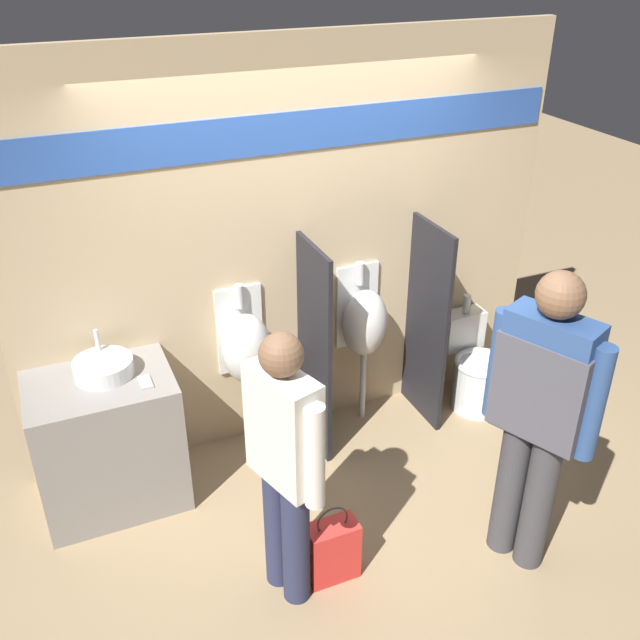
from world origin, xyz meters
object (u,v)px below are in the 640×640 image
(urinal_near_counter, at_px, (246,348))
(person_with_lanyard, at_px, (284,461))
(person_in_vest, at_px, (540,405))
(shopping_bag, at_px, (332,550))
(urinal_far, at_px, (364,322))
(cell_phone, at_px, (145,382))
(toilet, at_px, (476,372))
(sink_basin, at_px, (103,367))

(urinal_near_counter, height_order, person_with_lanyard, person_with_lanyard)
(person_in_vest, xyz_separation_m, shopping_bag, (-1.05, 0.27, -0.86))
(urinal_far, xyz_separation_m, person_with_lanyard, (-1.07, -1.25, 0.10))
(cell_phone, bearing_deg, toilet, 2.37)
(urinal_near_counter, bearing_deg, cell_phone, -157.56)
(sink_basin, height_order, person_in_vest, person_in_vest)
(cell_phone, relative_size, shopping_bag, 0.28)
(urinal_far, distance_m, person_with_lanyard, 1.65)
(toilet, height_order, person_in_vest, person_in_vest)
(urinal_far, distance_m, person_in_vest, 1.58)
(urinal_near_counter, relative_size, urinal_far, 1.00)
(sink_basin, bearing_deg, person_in_vest, -35.67)
(urinal_near_counter, bearing_deg, toilet, -6.26)
(toilet, bearing_deg, urinal_far, 167.62)
(urinal_far, height_order, person_in_vest, person_in_vest)
(urinal_near_counter, bearing_deg, shopping_bag, -87.78)
(person_with_lanyard, relative_size, shopping_bag, 3.22)
(urinal_near_counter, distance_m, person_with_lanyard, 1.27)
(sink_basin, bearing_deg, cell_phone, -41.61)
(urinal_near_counter, relative_size, shopping_bag, 2.42)
(cell_phone, height_order, shopping_bag, cell_phone)
(sink_basin, relative_size, person_with_lanyard, 0.22)
(shopping_bag, bearing_deg, urinal_far, 57.59)
(sink_basin, bearing_deg, toilet, -1.78)
(shopping_bag, bearing_deg, urinal_near_counter, 92.22)
(urinal_far, bearing_deg, shopping_bag, -122.41)
(cell_phone, distance_m, urinal_near_counter, 0.76)
(cell_phone, distance_m, urinal_far, 1.59)
(person_with_lanyard, height_order, shopping_bag, person_with_lanyard)
(urinal_far, bearing_deg, cell_phone, -169.51)
(cell_phone, relative_size, toilet, 0.17)
(toilet, height_order, shopping_bag, toilet)
(urinal_near_counter, height_order, person_in_vest, person_in_vest)
(shopping_bag, bearing_deg, person_in_vest, -14.25)
(person_with_lanyard, bearing_deg, sink_basin, 13.99)
(cell_phone, distance_m, toilet, 2.50)
(toilet, xyz_separation_m, person_with_lanyard, (-1.93, -1.06, 0.62))
(urinal_near_counter, xyz_separation_m, toilet, (1.72, -0.19, -0.52))
(urinal_far, bearing_deg, sink_basin, -176.52)
(urinal_near_counter, height_order, urinal_far, same)
(sink_basin, height_order, person_with_lanyard, person_with_lanyard)
(urinal_near_counter, distance_m, shopping_bag, 1.42)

